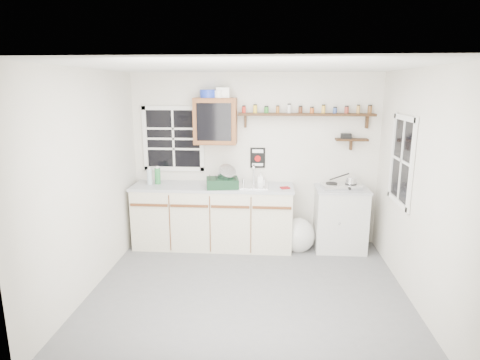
% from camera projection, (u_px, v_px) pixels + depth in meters
% --- Properties ---
extents(room, '(3.64, 3.24, 2.54)m').
position_uv_depth(room, '(249.00, 186.00, 4.36)').
color(room, '#5A5A5C').
rests_on(room, ground).
extents(main_cabinet, '(2.31, 0.63, 0.92)m').
position_uv_depth(main_cabinet, '(213.00, 216.00, 5.85)').
color(main_cabinet, '#BDB59C').
rests_on(main_cabinet, floor).
extents(right_cabinet, '(0.73, 0.57, 0.91)m').
position_uv_depth(right_cabinet, '(340.00, 219.00, 5.74)').
color(right_cabinet, '#BBBCB4').
rests_on(right_cabinet, floor).
extents(sink, '(0.52, 0.44, 0.29)m').
position_uv_depth(sink, '(250.00, 185.00, 5.71)').
color(sink, silver).
rests_on(sink, main_cabinet).
extents(upper_cabinet, '(0.60, 0.32, 0.65)m').
position_uv_depth(upper_cabinet, '(215.00, 121.00, 5.67)').
color(upper_cabinet, brown).
rests_on(upper_cabinet, wall_back).
extents(upper_cabinet_clutter, '(0.42, 0.24, 0.14)m').
position_uv_depth(upper_cabinet_clutter, '(215.00, 93.00, 5.59)').
color(upper_cabinet_clutter, '#1A32AF').
rests_on(upper_cabinet_clutter, upper_cabinet).
extents(spice_shelf, '(1.91, 0.18, 0.34)m').
position_uv_depth(spice_shelf, '(306.00, 114.00, 5.63)').
color(spice_shelf, black).
rests_on(spice_shelf, wall_back).
extents(secondary_shelf, '(0.45, 0.16, 0.24)m').
position_uv_depth(secondary_shelf, '(350.00, 139.00, 5.67)').
color(secondary_shelf, black).
rests_on(secondary_shelf, wall_back).
extents(warning_sign, '(0.22, 0.02, 0.30)m').
position_uv_depth(warning_sign, '(258.00, 158.00, 5.89)').
color(warning_sign, black).
rests_on(warning_sign, wall_back).
extents(window_back, '(0.93, 0.03, 0.98)m').
position_uv_depth(window_back, '(173.00, 139.00, 5.92)').
color(window_back, black).
rests_on(window_back, wall_back).
extents(window_right, '(0.03, 0.78, 1.08)m').
position_uv_depth(window_right, '(402.00, 161.00, 4.72)').
color(window_right, black).
rests_on(window_right, wall_back).
extents(water_bottles, '(0.18, 0.13, 0.26)m').
position_uv_depth(water_bottles, '(154.00, 176.00, 5.80)').
color(water_bottles, '#A0B3BC').
rests_on(water_bottles, main_cabinet).
extents(dish_rack, '(0.49, 0.40, 0.33)m').
position_uv_depth(dish_rack, '(224.00, 180.00, 5.61)').
color(dish_rack, black).
rests_on(dish_rack, main_cabinet).
extents(soap_bottle, '(0.08, 0.09, 0.17)m').
position_uv_depth(soap_bottle, '(261.00, 178.00, 5.83)').
color(soap_bottle, white).
rests_on(soap_bottle, main_cabinet).
extents(rag, '(0.15, 0.14, 0.02)m').
position_uv_depth(rag, '(285.00, 188.00, 5.58)').
color(rag, maroon).
rests_on(rag, main_cabinet).
extents(hotplate, '(0.56, 0.35, 0.08)m').
position_uv_depth(hotplate, '(341.00, 186.00, 5.61)').
color(hotplate, silver).
rests_on(hotplate, right_cabinet).
extents(saucepan, '(0.35, 0.25, 0.16)m').
position_uv_depth(saucepan, '(350.00, 180.00, 5.59)').
color(saucepan, silver).
rests_on(saucepan, hotplate).
extents(trash_bag, '(0.45, 0.41, 0.52)m').
position_uv_depth(trash_bag, '(298.00, 235.00, 5.76)').
color(trash_bag, beige).
rests_on(trash_bag, floor).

